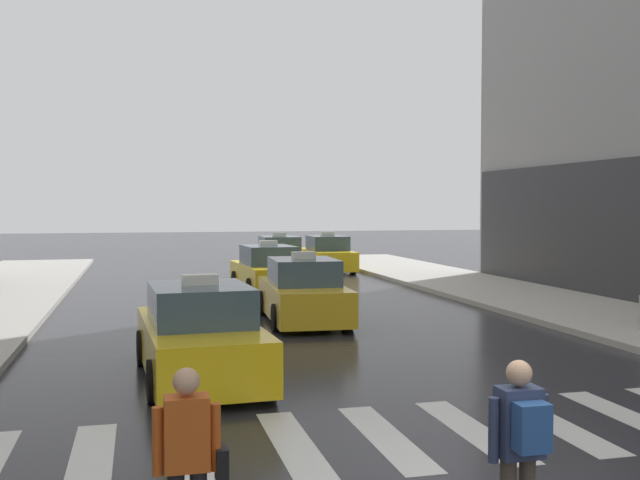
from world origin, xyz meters
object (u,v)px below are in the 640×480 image
object	(u,v)px
taxi_fourth	(279,256)
taxi_third	(268,272)
pedestrian_with_backpack	(520,441)
pedestrian_with_handbag	(189,456)
taxi_second	(303,294)
taxi_lead	(200,337)
taxi_fifth	(327,256)

from	to	relation	value
taxi_fourth	taxi_third	bearing A→B (deg)	-103.53
pedestrian_with_backpack	pedestrian_with_handbag	size ratio (longest dim) A/B	1.00
pedestrian_with_backpack	taxi_fourth	bearing A→B (deg)	83.62
taxi_second	taxi_third	world-z (taller)	same
taxi_lead	taxi_fifth	bearing A→B (deg)	69.58
taxi_fifth	pedestrian_with_backpack	xyz separation A→B (m)	(-5.19, -26.61, 0.25)
taxi_third	pedestrian_with_backpack	distance (m)	19.10
taxi_second	pedestrian_with_handbag	bearing A→B (deg)	-106.75
taxi_fourth	pedestrian_with_backpack	world-z (taller)	taxi_fourth
pedestrian_with_backpack	pedestrian_with_handbag	world-z (taller)	same
taxi_lead	pedestrian_with_backpack	xyz separation A→B (m)	(2.12, -7.00, 0.25)
taxi_third	taxi_fifth	bearing A→B (deg)	61.87
taxi_lead	pedestrian_with_backpack	distance (m)	7.31
taxi_lead	taxi_fifth	xyz separation A→B (m)	(7.30, 19.61, 0.00)
taxi_fourth	pedestrian_with_handbag	xyz separation A→B (m)	(-5.71, -26.25, 0.21)
taxi_fifth	pedestrian_with_handbag	world-z (taller)	taxi_fifth
taxi_second	pedestrian_with_handbag	xyz separation A→B (m)	(-3.69, -12.27, 0.21)
taxi_second	taxi_fifth	size ratio (longest dim) A/B	1.01
taxi_third	pedestrian_with_backpack	world-z (taller)	taxi_third
pedestrian_with_backpack	taxi_fifth	bearing A→B (deg)	78.97
pedestrian_with_handbag	taxi_fourth	bearing A→B (deg)	77.72
taxi_lead	taxi_second	distance (m)	6.46
taxi_second	taxi_third	size ratio (longest dim) A/B	1.00
pedestrian_with_handbag	pedestrian_with_backpack	bearing A→B (deg)	-8.61
taxi_lead	taxi_fifth	size ratio (longest dim) A/B	1.01
taxi_fifth	pedestrian_with_handbag	size ratio (longest dim) A/B	2.77
taxi_fifth	pedestrian_with_backpack	size ratio (longest dim) A/B	2.77
taxi_fifth	pedestrian_with_handbag	xyz separation A→B (m)	(-7.92, -26.20, 0.21)
taxi_lead	taxi_fifth	distance (m)	20.93
taxi_fourth	pedestrian_with_handbag	distance (m)	26.87
taxi_third	pedestrian_with_handbag	bearing A→B (deg)	-101.76
taxi_fifth	pedestrian_with_handbag	bearing A→B (deg)	-106.82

